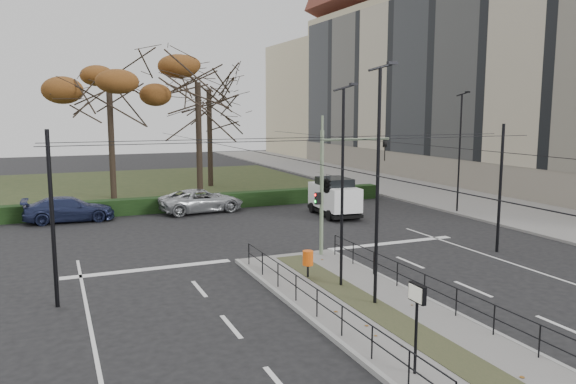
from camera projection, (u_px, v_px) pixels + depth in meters
name	position (u px, v px, depth m)	size (l,w,h in m)	color
ground	(336.00, 289.00, 20.92)	(140.00, 140.00, 0.00)	black
median_island	(371.00, 309.00, 18.63)	(4.40, 15.00, 0.14)	slate
sidewalk_east	(403.00, 187.00, 47.89)	(8.00, 90.00, 0.14)	slate
park	(98.00, 188.00, 47.76)	(38.00, 26.00, 0.10)	#263219
hedge	(115.00, 208.00, 35.48)	(38.00, 1.00, 1.00)	black
apartment_block	(484.00, 69.00, 52.03)	(13.09, 52.10, 21.64)	#C4B88D
median_railing	(373.00, 283.00, 18.41)	(4.14, 13.24, 0.92)	black
catenary	(318.00, 193.00, 21.90)	(20.00, 34.00, 6.00)	black
traffic_light	(328.00, 183.00, 25.04)	(3.80, 2.15, 5.59)	gray
litter_bin	(308.00, 258.00, 21.79)	(0.41, 0.41, 1.06)	black
info_panel	(417.00, 304.00, 13.65)	(0.13, 0.60, 2.29)	black
streetlamp_median_near	(378.00, 184.00, 18.40)	(0.67, 0.14, 8.02)	black
streetlamp_median_far	(343.00, 185.00, 20.37)	(0.62, 0.13, 7.43)	black
streetlamp_sidewalk	(460.00, 151.00, 35.75)	(0.64, 0.13, 7.65)	black
parked_car_third	(69.00, 209.00, 33.50)	(2.10, 5.16, 1.50)	#20284C
parked_car_fourth	(202.00, 201.00, 36.59)	(2.51, 5.45, 1.52)	#A9ACB1
white_van	(334.00, 196.00, 35.25)	(2.35, 4.65, 2.41)	white
rust_tree	(108.00, 71.00, 40.49)	(9.52, 9.52, 12.26)	black
bare_tree_center	(209.00, 97.00, 47.60)	(7.07, 7.07, 10.96)	black
bare_tree_near	(198.00, 91.00, 40.52)	(7.42, 7.42, 11.30)	black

